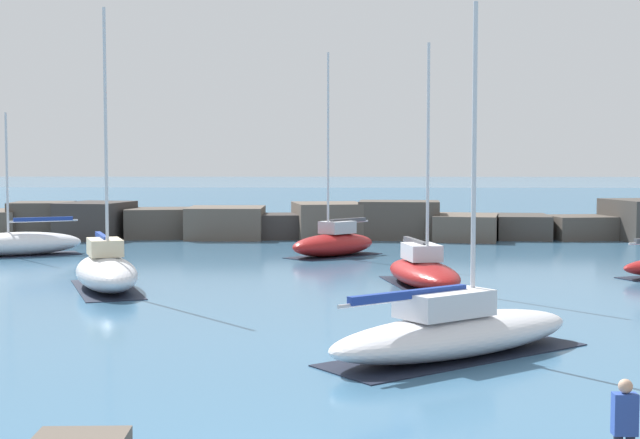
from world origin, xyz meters
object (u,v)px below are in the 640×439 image
sailboat_moored_1 (18,243)px  sailboat_moored_2 (334,243)px  sailboat_moored_4 (423,271)px  person_on_rocks (625,427)px  sailboat_moored_7 (454,331)px  sailboat_moored_3 (106,270)px

sailboat_moored_1 → sailboat_moored_2: sailboat_moored_2 is taller
sailboat_moored_4 → person_on_rocks: (1.15, -21.82, 0.30)m
sailboat_moored_2 → sailboat_moored_7: 24.23m
sailboat_moored_1 → person_on_rocks: size_ratio=4.54×
sailboat_moored_1 → sailboat_moored_4: sailboat_moored_4 is taller
sailboat_moored_1 → sailboat_moored_4: 23.12m
sailboat_moored_2 → sailboat_moored_4: (3.71, -11.29, -0.09)m
sailboat_moored_2 → person_on_rocks: 33.46m
sailboat_moored_1 → sailboat_moored_7: (20.02, -23.74, -0.02)m
sailboat_moored_1 → person_on_rocks: (21.46, -32.87, 0.28)m
sailboat_moored_2 → person_on_rocks: size_ratio=6.39×
sailboat_moored_1 → person_on_rocks: bearing=-56.9°
sailboat_moored_3 → sailboat_moored_7: 16.49m
sailboat_moored_2 → person_on_rocks: sailboat_moored_2 is taller
sailboat_moored_3 → sailboat_moored_4: sailboat_moored_3 is taller
sailboat_moored_7 → person_on_rocks: (1.45, -9.12, 0.30)m
sailboat_moored_3 → person_on_rocks: (13.42, -20.46, 0.17)m
sailboat_moored_4 → sailboat_moored_7: (-0.30, -12.70, 0.00)m
sailboat_moored_2 → person_on_rocks: bearing=-81.7°
sailboat_moored_2 → sailboat_moored_3: (-8.56, -12.65, 0.05)m
sailboat_moored_1 → sailboat_moored_4: (20.31, -11.04, -0.02)m
sailboat_moored_1 → sailboat_moored_7: bearing=-49.9°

